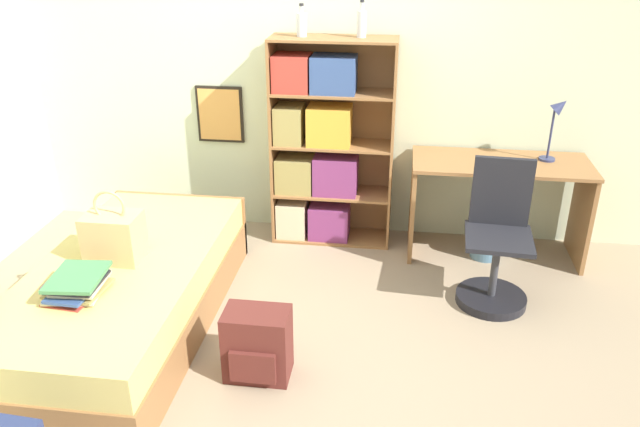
# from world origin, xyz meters

# --- Properties ---
(ground_plane) EXTENTS (14.00, 14.00, 0.00)m
(ground_plane) POSITION_xyz_m (0.00, 0.00, 0.00)
(ground_plane) COLOR gray
(wall_back) EXTENTS (10.00, 0.09, 2.60)m
(wall_back) POSITION_xyz_m (-0.00, 1.59, 1.30)
(wall_back) COLOR beige
(wall_back) RESTS_ON ground_plane
(bed) EXTENTS (0.99, 2.06, 0.46)m
(bed) POSITION_xyz_m (-0.77, 0.02, 0.23)
(bed) COLOR olive
(bed) RESTS_ON ground_plane
(handbag) EXTENTS (0.32, 0.23, 0.44)m
(handbag) POSITION_xyz_m (-0.81, 0.03, 0.61)
(handbag) COLOR tan
(handbag) RESTS_ON bed
(book_stack_on_bed) EXTENTS (0.33, 0.36, 0.12)m
(book_stack_on_bed) POSITION_xyz_m (-0.85, -0.37, 0.52)
(book_stack_on_bed) COLOR #B2382D
(book_stack_on_bed) RESTS_ON bed
(bookcase) EXTENTS (0.91, 0.33, 1.56)m
(bookcase) POSITION_xyz_m (0.23, 1.37, 0.74)
(bookcase) COLOR olive
(bookcase) RESTS_ON ground_plane
(bottle_green) EXTENTS (0.07, 0.07, 0.22)m
(bottle_green) POSITION_xyz_m (0.10, 1.38, 1.65)
(bottle_green) COLOR #B7BCC1
(bottle_green) RESTS_ON bookcase
(bottle_brown) EXTENTS (0.07, 0.07, 0.25)m
(bottle_brown) POSITION_xyz_m (0.52, 1.40, 1.66)
(bottle_brown) COLOR #B7BCC1
(bottle_brown) RESTS_ON bookcase
(desk) EXTENTS (1.26, 0.55, 0.74)m
(desk) POSITION_xyz_m (1.56, 1.27, 0.52)
(desk) COLOR olive
(desk) RESTS_ON ground_plane
(desk_lamp) EXTENTS (0.16, 0.11, 0.47)m
(desk_lamp) POSITION_xyz_m (1.90, 1.34, 1.06)
(desk_lamp) COLOR navy
(desk_lamp) RESTS_ON desk
(desk_chair) EXTENTS (0.46, 0.46, 0.95)m
(desk_chair) POSITION_xyz_m (1.49, 0.62, 0.31)
(desk_chair) COLOR black
(desk_chair) RESTS_ON ground_plane
(backpack) EXTENTS (0.36, 0.26, 0.40)m
(backpack) POSITION_xyz_m (0.12, -0.35, 0.20)
(backpack) COLOR #56231E
(backpack) RESTS_ON ground_plane
(waste_bin) EXTENTS (0.21, 0.21, 0.28)m
(waste_bin) POSITION_xyz_m (1.51, 1.21, 0.14)
(waste_bin) COLOR slate
(waste_bin) RESTS_ON ground_plane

